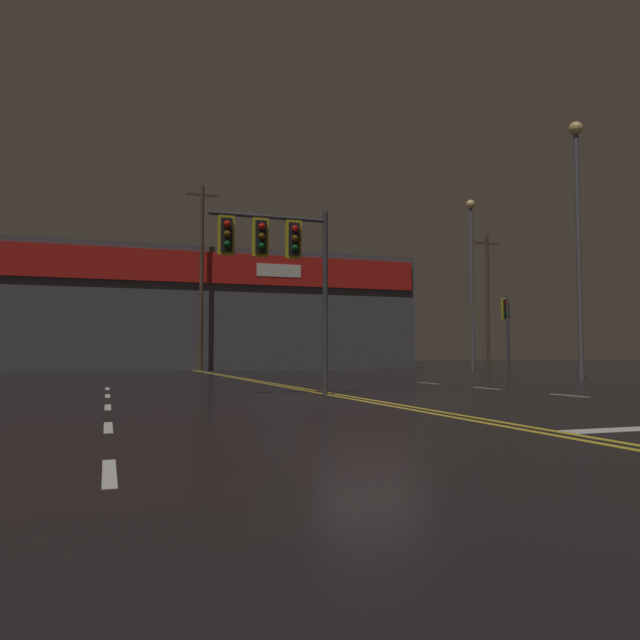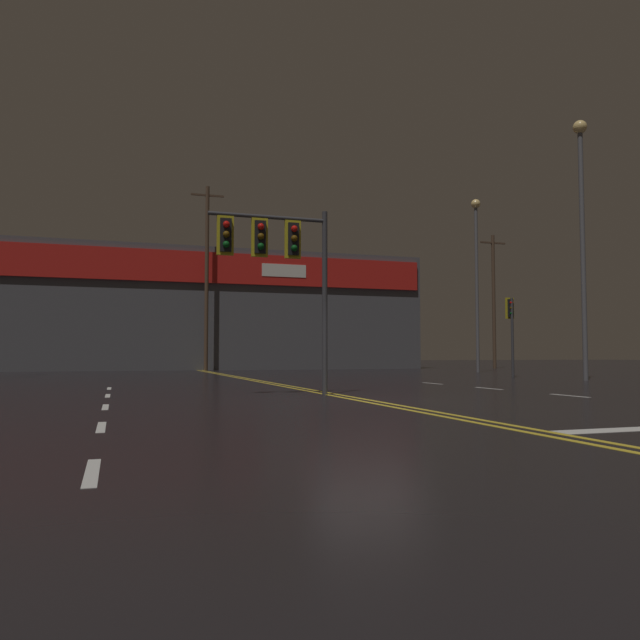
{
  "view_description": "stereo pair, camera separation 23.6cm",
  "coord_description": "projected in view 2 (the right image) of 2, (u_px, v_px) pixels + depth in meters",
  "views": [
    {
      "loc": [
        -5.59,
        -13.0,
        1.03
      ],
      "look_at": [
        0.0,
        3.33,
        2.0
      ],
      "focal_mm": 35.0,
      "sensor_mm": 36.0,
      "label": 1
    },
    {
      "loc": [
        -5.37,
        -13.07,
        1.03
      ],
      "look_at": [
        0.0,
        3.33,
        2.0
      ],
      "focal_mm": 35.0,
      "sensor_mm": 36.0,
      "label": 2
    }
  ],
  "objects": [
    {
      "name": "streetlight_far_left",
      "position": [
        582.0,
        216.0,
        25.42
      ],
      "size": [
        0.56,
        0.56,
        10.68
      ],
      "color": "#59595E",
      "rests_on": "ground"
    },
    {
      "name": "ground_plane",
      "position": [
        366.0,
        401.0,
        14.01
      ],
      "size": [
        200.0,
        200.0,
        0.0
      ],
      "primitive_type": "plane",
      "color": "black"
    },
    {
      "name": "streetlight_far_right",
      "position": [
        477.0,
        263.0,
        37.81
      ],
      "size": [
        0.56,
        0.56,
        10.53
      ],
      "color": "#59595E",
      "rests_on": "ground"
    },
    {
      "name": "traffic_signal_median",
      "position": [
        274.0,
        250.0,
        15.94
      ],
      "size": [
        3.14,
        0.36,
        4.81
      ],
      "color": "#38383D",
      "rests_on": "ground"
    },
    {
      "name": "traffic_signal_corner_northeast",
      "position": [
        511.0,
        319.0,
        29.11
      ],
      "size": [
        0.42,
        0.36,
        3.72
      ],
      "color": "#38383D",
      "rests_on": "ground"
    },
    {
      "name": "building_backdrop",
      "position": [
        192.0,
        312.0,
        46.78
      ],
      "size": [
        32.99,
        10.23,
        8.44
      ],
      "color": "#4C4C51",
      "rests_on": "ground"
    },
    {
      "name": "road_markings",
      "position": [
        440.0,
        404.0,
        13.15
      ],
      "size": [
        16.49,
        60.0,
        0.01
      ],
      "color": "gold",
      "rests_on": "ground"
    },
    {
      "name": "utility_pole_row",
      "position": [
        189.0,
        280.0,
        41.04
      ],
      "size": [
        47.15,
        0.26,
        12.32
      ],
      "color": "#4C3828",
      "rests_on": "ground"
    }
  ]
}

